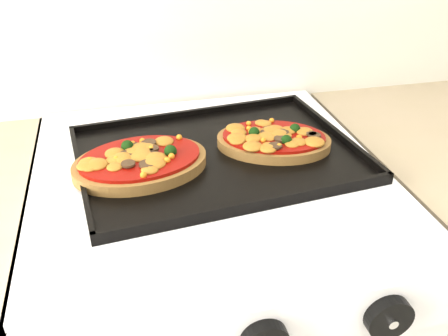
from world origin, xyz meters
name	(u,v)px	position (x,y,z in m)	size (l,w,h in m)	color
control_panel	(259,329)	(-0.01, 1.39, 0.85)	(0.60, 0.02, 0.09)	white
knob_right	(389,318)	(0.16, 1.37, 0.85)	(0.06, 0.06, 0.02)	black
baking_tray	(217,153)	(0.01, 1.73, 0.92)	(0.48, 0.35, 0.02)	black
pizza_left	(140,161)	(-0.12, 1.70, 0.94)	(0.22, 0.16, 0.03)	olive
pizza_right	(274,139)	(0.12, 1.73, 0.93)	(0.20, 0.14, 0.03)	olive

